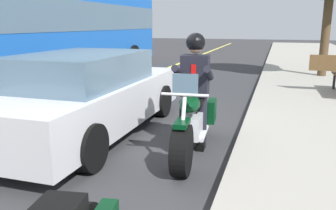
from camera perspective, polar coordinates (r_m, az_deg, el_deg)
The scene contains 6 objects.
ground_plane at distance 5.84m, azimuth -8.98°, elevation -5.56°, with size 80.00×80.00×0.00m, color #333335.
lane_center_stripe at distance 6.94m, azimuth -23.98°, elevation -3.49°, with size 60.00×0.16×0.01m, color #E5DB4C.
motorcycle_main at distance 5.09m, azimuth 4.05°, elevation -2.89°, with size 2.22×0.71×1.26m.
rider_main at distance 5.15m, azimuth 4.44°, elevation 3.94°, with size 0.65×0.58×1.74m.
bus_near at distance 12.48m, azimuth -17.23°, elevation 12.69°, with size 11.05×2.70×3.30m.
car_silver at distance 6.04m, azimuth -13.27°, elevation 1.67°, with size 4.60×1.92×1.40m.
Camera 1 is at (4.93, 2.51, 1.86)m, focal length 37.01 mm.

